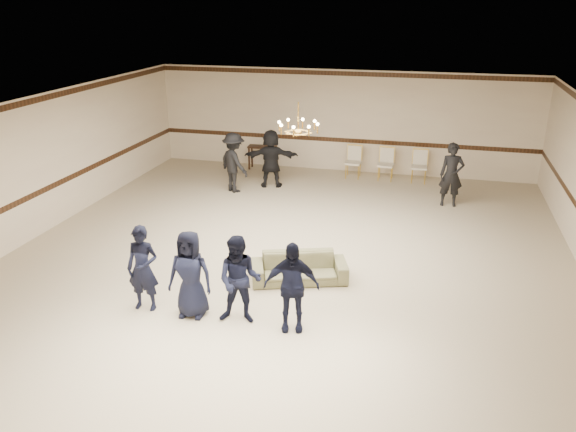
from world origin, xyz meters
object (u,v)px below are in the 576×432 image
(adult_mid, at_px, (271,158))
(chandelier, at_px, (298,117))
(boy_b, at_px, (190,274))
(banquet_chair_left, at_px, (353,162))
(boy_a, at_px, (143,268))
(banquet_chair_right, at_px, (419,167))
(banquet_chair_mid, at_px, (386,165))
(console_table, at_px, (263,157))
(boy_d, at_px, (291,287))
(settee, at_px, (299,268))
(adult_left, at_px, (234,163))
(adult_right, at_px, (451,175))
(boy_c, at_px, (240,280))

(adult_mid, bearing_deg, chandelier, 100.94)
(chandelier, bearing_deg, boy_b, -106.21)
(banquet_chair_left, bearing_deg, boy_a, -102.40)
(boy_a, relative_size, banquet_chair_right, 1.63)
(boy_b, bearing_deg, banquet_chair_left, 76.34)
(banquet_chair_right, bearing_deg, adult_mid, -162.16)
(banquet_chair_mid, distance_m, console_table, 4.01)
(boy_d, relative_size, settee, 0.85)
(chandelier, relative_size, boy_b, 0.59)
(adult_left, bearing_deg, banquet_chair_left, -109.20)
(boy_b, relative_size, banquet_chair_mid, 1.63)
(boy_d, xyz_separation_m, banquet_chair_left, (-0.25, 8.88, -0.30))
(adult_right, relative_size, banquet_chair_right, 1.76)
(chandelier, bearing_deg, settee, -75.43)
(boy_c, height_order, adult_mid, adult_mid)
(boy_c, height_order, banquet_chair_left, boy_c)
(console_table, bearing_deg, banquet_chair_mid, -8.02)
(boy_a, relative_size, boy_d, 1.00)
(adult_mid, distance_m, adult_right, 5.12)
(settee, bearing_deg, boy_a, -163.54)
(chandelier, xyz_separation_m, boy_a, (-1.94, -3.59, -2.09))
(boy_b, height_order, banquet_chair_mid, boy_b)
(adult_mid, relative_size, banquet_chair_mid, 1.76)
(adult_mid, height_order, banquet_chair_mid, adult_mid)
(chandelier, bearing_deg, console_table, 114.44)
(chandelier, distance_m, boy_d, 4.22)
(adult_left, height_order, banquet_chair_left, adult_left)
(boy_c, distance_m, adult_left, 7.13)
(banquet_chair_left, height_order, console_table, banquet_chair_left)
(banquet_chair_right, bearing_deg, adult_right, -66.70)
(adult_mid, distance_m, banquet_chair_right, 4.49)
(adult_mid, bearing_deg, banquet_chair_left, -159.44)
(boy_a, xyz_separation_m, boy_b, (0.90, 0.00, 0.00))
(chandelier, height_order, banquet_chair_left, chandelier)
(boy_a, bearing_deg, boy_d, -3.94)
(adult_left, distance_m, banquet_chair_mid, 4.68)
(adult_mid, xyz_separation_m, banquet_chair_mid, (3.22, 1.49, -0.37))
(settee, height_order, adult_right, adult_right)
(boy_d, distance_m, banquet_chair_left, 8.89)
(boy_c, xyz_separation_m, boy_d, (0.90, 0.00, 0.00))
(boy_b, relative_size, adult_right, 0.92)
(banquet_chair_left, bearing_deg, banquet_chair_right, 3.01)
(boy_b, relative_size, adult_left, 0.92)
(boy_c, distance_m, adult_right, 7.83)
(adult_mid, bearing_deg, banquet_chair_mid, -168.49)
(adult_left, height_order, banquet_chair_mid, adult_left)
(adult_left, xyz_separation_m, adult_mid, (0.90, 0.70, 0.00))
(settee, bearing_deg, banquet_chair_right, 55.27)
(chandelier, xyz_separation_m, settee, (0.48, -1.86, -2.60))
(boy_d, height_order, adult_right, adult_right)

